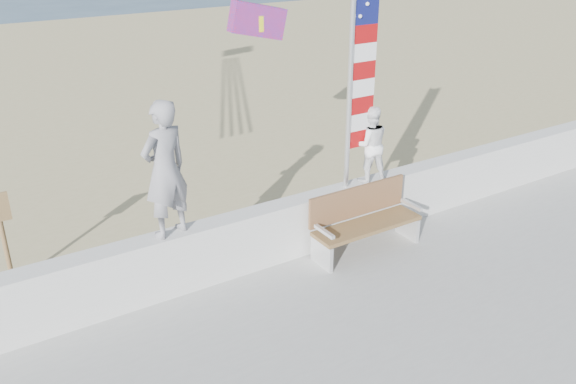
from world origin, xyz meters
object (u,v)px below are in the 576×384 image
at_px(child, 370,144).
at_px(flag, 358,65).
at_px(adult, 165,170).
at_px(bench, 364,219).

xyz_separation_m(child, flag, (-0.32, -0.00, 1.30)).
bearing_deg(adult, child, 163.35).
xyz_separation_m(adult, bench, (2.96, -0.45, -1.32)).
relative_size(child, flag, 0.35).
relative_size(adult, flag, 0.53).
bearing_deg(flag, adult, 179.99).
bearing_deg(child, adult, 21.31).
bearing_deg(child, flag, 21.36).
height_order(adult, bench, adult).
distance_m(bench, flag, 2.35).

